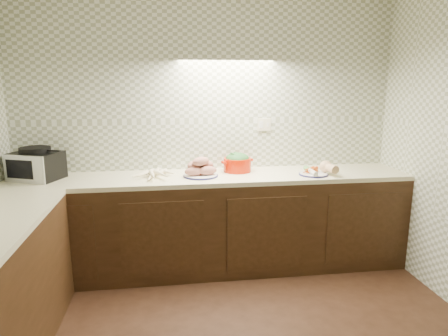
{
  "coord_description": "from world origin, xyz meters",
  "views": [
    {
      "loc": [
        -0.38,
        -2.0,
        1.75
      ],
      "look_at": [
        0.08,
        1.25,
        1.02
      ],
      "focal_mm": 32.0,
      "sensor_mm": 36.0,
      "label": 1
    }
  ],
  "objects": [
    {
      "name": "room",
      "position": [
        0.0,
        0.0,
        1.63
      ],
      "size": [
        3.6,
        3.6,
        2.6
      ],
      "color": "black",
      "rests_on": "ground"
    },
    {
      "name": "counter",
      "position": [
        -0.68,
        0.68,
        0.45
      ],
      "size": [
        3.6,
        3.6,
        0.9
      ],
      "color": "black",
      "rests_on": "ground"
    },
    {
      "name": "toaster_oven",
      "position": [
        -1.52,
        1.57,
        1.03
      ],
      "size": [
        0.48,
        0.43,
        0.28
      ],
      "rotation": [
        0.0,
        0.0,
        -0.39
      ],
      "color": "black",
      "rests_on": "counter"
    },
    {
      "name": "parsnip_pile",
      "position": [
        -0.51,
        1.5,
        0.93
      ],
      "size": [
        0.38,
        0.38,
        0.08
      ],
      "color": "#FAF8C7",
      "rests_on": "counter"
    },
    {
      "name": "sweet_potato_plate",
      "position": [
        -0.1,
        1.48,
        0.96
      ],
      "size": [
        0.31,
        0.31,
        0.18
      ],
      "rotation": [
        0.0,
        0.0,
        0.17
      ],
      "color": "#131247",
      "rests_on": "counter"
    },
    {
      "name": "onion_bowl",
      "position": [
        -0.05,
        1.62,
        0.95
      ],
      "size": [
        0.16,
        0.16,
        0.13
      ],
      "color": "black",
      "rests_on": "counter"
    },
    {
      "name": "dutch_oven",
      "position": [
        0.26,
        1.62,
        0.99
      ],
      "size": [
        0.34,
        0.34,
        0.18
      ],
      "rotation": [
        0.0,
        0.0,
        0.38
      ],
      "color": "red",
      "rests_on": "counter"
    },
    {
      "name": "veg_plate",
      "position": [
        0.98,
        1.4,
        0.94
      ],
      "size": [
        0.31,
        0.28,
        0.12
      ],
      "rotation": [
        0.0,
        0.0,
        0.02
      ],
      "color": "#131247",
      "rests_on": "counter"
    }
  ]
}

